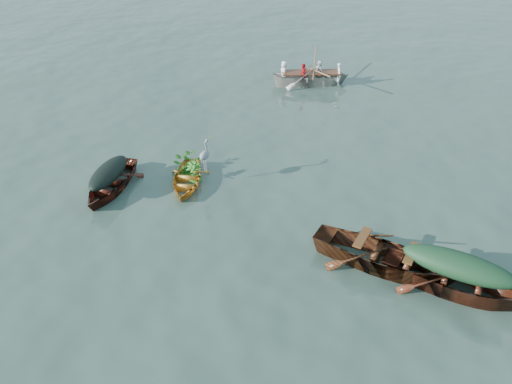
# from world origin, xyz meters

# --- Properties ---
(ground) EXTENTS (140.00, 140.00, 0.00)m
(ground) POSITION_xyz_m (0.00, 0.00, 0.00)
(ground) COLOR #384F42
(ground) RESTS_ON ground
(yellow_dinghy) EXTENTS (2.08, 2.87, 0.68)m
(yellow_dinghy) POSITION_xyz_m (-2.79, 1.35, 0.00)
(yellow_dinghy) COLOR orange
(yellow_dinghy) RESTS_ON ground
(dark_covered_boat) EXTENTS (1.97, 3.53, 0.81)m
(dark_covered_boat) POSITION_xyz_m (-4.53, 0.21, 0.00)
(dark_covered_boat) COLOR #451E10
(dark_covered_boat) RESTS_ON ground
(green_tarp_boat) EXTENTS (4.24, 1.51, 0.96)m
(green_tarp_boat) POSITION_xyz_m (4.53, 0.25, 0.00)
(green_tarp_boat) COLOR #572814
(green_tarp_boat) RESTS_ON ground
(open_wooden_boat) EXTENTS (4.57, 1.64, 1.06)m
(open_wooden_boat) POSITION_xyz_m (3.04, 0.32, 0.00)
(open_wooden_boat) COLOR #4E2E13
(open_wooden_boat) RESTS_ON ground
(rowed_boat) EXTENTS (4.41, 3.17, 1.03)m
(rowed_boat) POSITION_xyz_m (-2.35, 10.03, 0.00)
(rowed_boat) COLOR beige
(rowed_boat) RESTS_ON ground
(dark_tarp_cover) EXTENTS (1.08, 1.94, 0.40)m
(dark_tarp_cover) POSITION_xyz_m (-4.53, 0.21, 0.60)
(dark_tarp_cover) COLOR black
(dark_tarp_cover) RESTS_ON dark_covered_boat
(green_tarp_cover) EXTENTS (2.33, 0.83, 0.52)m
(green_tarp_cover) POSITION_xyz_m (4.53, 0.25, 0.74)
(green_tarp_cover) COLOR #16361A
(green_tarp_cover) RESTS_ON green_tarp_boat
(thwart_benches) EXTENTS (2.29, 0.96, 0.04)m
(thwart_benches) POSITION_xyz_m (3.04, 0.32, 0.55)
(thwart_benches) COLOR #4F2D12
(thwart_benches) RESTS_ON open_wooden_boat
(heron) EXTENTS (0.41, 0.48, 0.92)m
(heron) POSITION_xyz_m (-2.31, 1.61, 0.80)
(heron) COLOR gray
(heron) RESTS_ON yellow_dinghy
(dinghy_weeds) EXTENTS (1.00, 1.10, 0.60)m
(dinghy_weeds) POSITION_xyz_m (-2.98, 1.87, 0.64)
(dinghy_weeds) COLOR #1C6D1D
(dinghy_weeds) RESTS_ON yellow_dinghy
(rowers) EXTENTS (3.21, 2.45, 0.76)m
(rowers) POSITION_xyz_m (-2.35, 10.03, 0.89)
(rowers) COLOR silver
(rowers) RESTS_ON rowed_boat
(oars) EXTENTS (1.76, 2.57, 0.06)m
(oars) POSITION_xyz_m (-2.35, 10.03, 0.54)
(oars) COLOR brown
(oars) RESTS_ON rowed_boat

